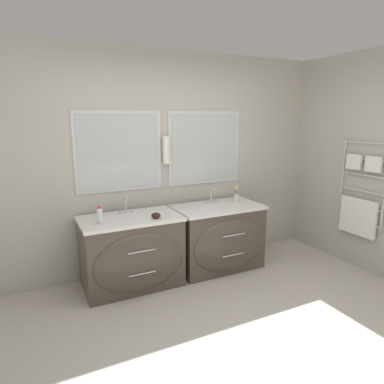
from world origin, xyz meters
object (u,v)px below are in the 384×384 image
Objects in this scene: amenity_bowl at (156,215)px; vanity_right at (219,237)px; toiletry_bottle at (100,216)px; vanity_left at (132,252)px; flower_vase at (236,195)px.

vanity_right is at bearing 8.40° from amenity_bowl.
vanity_right is 10.63× the size of amenity_bowl.
vanity_left is at bearing 10.40° from toiletry_bottle.
amenity_bowl reaches higher than vanity_left.
toiletry_bottle is 0.88× the size of flower_vase.
vanity_left is 0.49m from amenity_bowl.
toiletry_bottle is (-1.43, -0.06, 0.47)m from vanity_right.
vanity_left is at bearing 151.54° from amenity_bowl.
flower_vase is (1.73, 0.15, 0.00)m from toiletry_bottle.
amenity_bowl is at bearing -28.46° from vanity_left.
amenity_bowl is (0.57, -0.06, -0.06)m from toiletry_bottle.
toiletry_bottle is 1.74m from flower_vase.
vanity_left is at bearing -176.23° from flower_vase.
vanity_right is (1.09, 0.00, 0.00)m from vanity_left.
amenity_bowl is at bearing -169.34° from flower_vase.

